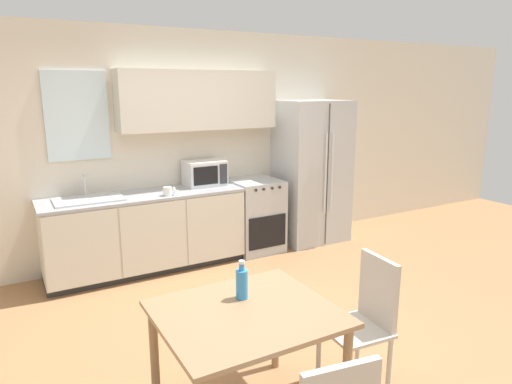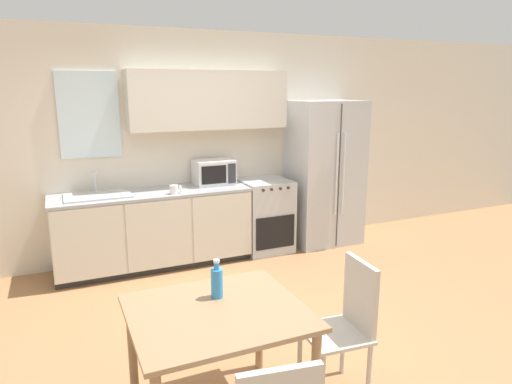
# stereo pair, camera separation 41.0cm
# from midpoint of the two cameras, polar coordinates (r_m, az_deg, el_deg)

# --- Properties ---
(ground_plane) EXTENTS (12.00, 12.00, 0.00)m
(ground_plane) POSITION_cam_midpoint_polar(r_m,az_deg,el_deg) (4.22, -3.85, -15.92)
(ground_plane) COLOR #9E7047
(wall_back) EXTENTS (12.00, 0.38, 2.70)m
(wall_back) POSITION_cam_midpoint_polar(r_m,az_deg,el_deg) (5.55, -12.36, 6.56)
(wall_back) COLOR beige
(wall_back) RESTS_ON ground_plane
(kitchen_counter) EXTENTS (2.20, 0.64, 0.89)m
(kitchen_counter) POSITION_cam_midpoint_polar(r_m,az_deg,el_deg) (5.34, -15.71, -4.85)
(kitchen_counter) COLOR #333333
(kitchen_counter) RESTS_ON ground_plane
(oven_range) EXTENTS (0.59, 0.65, 0.91)m
(oven_range) POSITION_cam_midpoint_polar(r_m,az_deg,el_deg) (5.79, -2.18, -2.91)
(oven_range) COLOR #B7BABC
(oven_range) RESTS_ON ground_plane
(refrigerator) EXTENTS (0.89, 0.71, 1.87)m
(refrigerator) POSITION_cam_midpoint_polar(r_m,az_deg,el_deg) (6.10, 5.07, 2.52)
(refrigerator) COLOR silver
(refrigerator) RESTS_ON ground_plane
(kitchen_sink) EXTENTS (0.69, 0.44, 0.25)m
(kitchen_sink) POSITION_cam_midpoint_polar(r_m,az_deg,el_deg) (5.13, -22.39, -0.80)
(kitchen_sink) COLOR #B7BABC
(kitchen_sink) RESTS_ON kitchen_counter
(microwave) EXTENTS (0.47, 0.35, 0.30)m
(microwave) POSITION_cam_midpoint_polar(r_m,az_deg,el_deg) (5.52, -8.57, 2.37)
(microwave) COLOR silver
(microwave) RESTS_ON kitchen_counter
(coffee_mug) EXTENTS (0.13, 0.09, 0.10)m
(coffee_mug) POSITION_cam_midpoint_polar(r_m,az_deg,el_deg) (5.06, -13.21, 0.07)
(coffee_mug) COLOR white
(coffee_mug) RESTS_ON kitchen_counter
(dining_table) EXTENTS (1.03, 0.91, 0.75)m
(dining_table) POSITION_cam_midpoint_polar(r_m,az_deg,el_deg) (2.84, -5.54, -16.58)
(dining_table) COLOR #997551
(dining_table) RESTS_ON ground_plane
(dining_chair_side) EXTENTS (0.43, 0.43, 0.93)m
(dining_chair_side) POSITION_cam_midpoint_polar(r_m,az_deg,el_deg) (3.25, 10.12, -14.78)
(dining_chair_side) COLOR beige
(dining_chair_side) RESTS_ON ground_plane
(drink_bottle) EXTENTS (0.08, 0.08, 0.25)m
(drink_bottle) POSITION_cam_midpoint_polar(r_m,az_deg,el_deg) (2.90, -5.91, -11.32)
(drink_bottle) COLOR #338CD8
(drink_bottle) RESTS_ON dining_table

